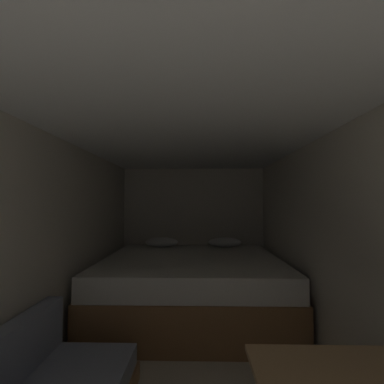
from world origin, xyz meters
name	(u,v)px	position (x,y,z in m)	size (l,w,h in m)	color
ground_plane	(188,381)	(0.00, 1.52, 0.00)	(6.63, 6.63, 0.00)	beige
wall_back	(193,228)	(0.00, 3.86, 0.98)	(2.40, 0.05, 1.97)	beige
wall_left	(43,253)	(-1.17, 1.52, 0.98)	(0.05, 4.63, 1.97)	beige
wall_right	(337,255)	(1.17, 1.52, 0.98)	(0.05, 4.63, 1.97)	beige
ceiling_slab	(188,129)	(0.00, 1.52, 1.99)	(2.40, 4.63, 0.05)	white
bed	(192,285)	(0.00, 2.80, 0.36)	(2.18, 2.01, 0.86)	olive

